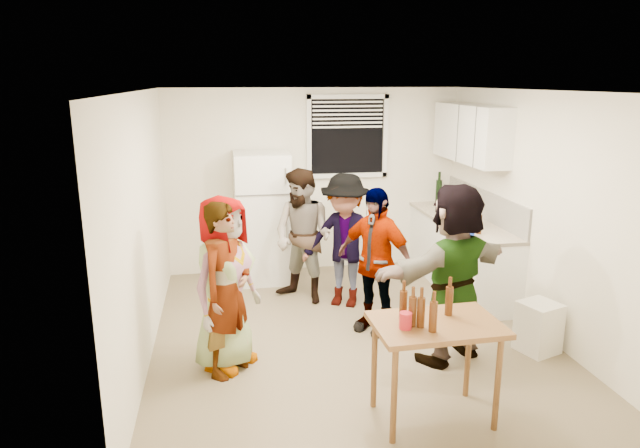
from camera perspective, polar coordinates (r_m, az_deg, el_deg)
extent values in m
cube|color=white|center=(7.49, -5.77, 0.66)|extent=(0.70, 0.70, 1.70)
cube|color=white|center=(7.49, 13.81, -3.02)|extent=(0.60, 2.20, 0.86)
cube|color=beige|center=(7.38, 14.01, 0.32)|extent=(0.64, 2.22, 0.04)
cube|color=beige|center=(7.45, 16.11, 1.90)|extent=(0.03, 2.20, 0.36)
cube|color=white|center=(7.44, 14.82, 8.76)|extent=(0.34, 1.60, 0.70)
cylinder|color=white|center=(6.99, 15.24, -0.35)|extent=(0.12, 0.12, 0.25)
cylinder|color=black|center=(8.24, 11.72, 2.04)|extent=(0.08, 0.08, 0.33)
cylinder|color=#47230C|center=(6.73, 15.58, -0.95)|extent=(0.06, 0.06, 0.22)
cylinder|color=#1032D5|center=(6.55, 14.78, -1.30)|extent=(0.09, 0.09, 0.12)
cube|color=#F3E765|center=(7.63, 14.92, 1.53)|extent=(0.02, 0.20, 0.17)
cube|color=white|center=(6.06, 21.00, -9.62)|extent=(0.43, 0.43, 0.50)
cylinder|color=#47230C|center=(4.63, 12.70, -8.84)|extent=(0.06, 0.06, 0.23)
cylinder|color=#B01C26|center=(4.33, 8.52, -10.29)|extent=(0.09, 0.09, 0.13)
imported|color=gray|center=(5.60, -9.18, -13.65)|extent=(1.76, 1.63, 0.52)
imported|color=#141933|center=(5.48, -8.96, -14.30)|extent=(1.61, 1.44, 0.38)
imported|color=#4E3427|center=(6.99, -1.65, -7.60)|extent=(1.67, 1.70, 0.61)
imported|color=#404145|center=(6.88, 2.44, -7.99)|extent=(1.62, 1.86, 0.58)
imported|color=black|center=(6.25, 5.32, -10.42)|extent=(1.76, 1.71, 0.38)
imported|color=#C85F46|center=(5.78, 12.73, -12.89)|extent=(2.14, 2.20, 0.51)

